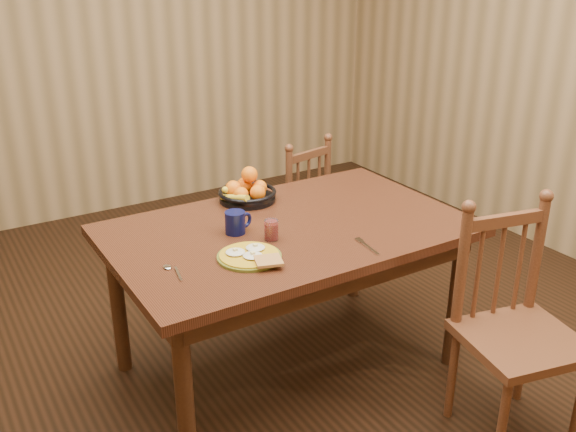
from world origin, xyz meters
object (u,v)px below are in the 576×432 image
chair_far (293,208)px  chair_near (515,330)px  coffee_mug (236,222)px  fruit_bowl (247,192)px  dining_table (288,243)px  breakfast_plate (250,256)px

chair_far → chair_near: 1.71m
chair_far → coffee_mug: (-0.79, -0.80, 0.38)m
fruit_bowl → dining_table: bearing=-89.2°
chair_near → breakfast_plate: 1.12m
chair_near → breakfast_plate: chair_near is taller
chair_far → coffee_mug: 1.18m
dining_table → breakfast_plate: 0.38m
chair_far → fruit_bowl: size_ratio=3.02×
dining_table → breakfast_plate: breakfast_plate is taller
fruit_bowl → breakfast_plate: bearing=-116.9°
coffee_mug → fruit_bowl: 0.40m
chair_near → coffee_mug: chair_near is taller
breakfast_plate → fruit_bowl: bearing=63.1°
chair_far → breakfast_plate: (-0.86, -1.06, 0.34)m
dining_table → chair_far: (0.56, 0.86, -0.24)m
coffee_mug → fruit_bowl: fruit_bowl is taller
chair_far → breakfast_plate: size_ratio=2.91×
chair_far → coffee_mug: chair_far is taller
chair_far → fruit_bowl: fruit_bowl is taller
dining_table → fruit_bowl: 0.40m
dining_table → chair_near: size_ratio=1.62×
chair_near → dining_table: bearing=135.4°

